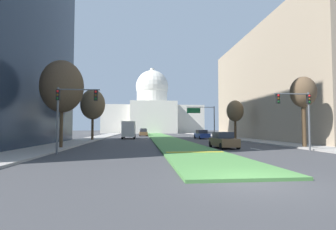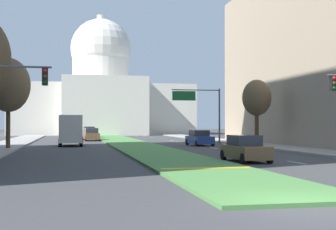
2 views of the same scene
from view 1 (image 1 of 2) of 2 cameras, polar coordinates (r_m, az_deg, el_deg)
name	(u,v)px [view 1 (image 1 of 2)]	position (r m, az deg, el deg)	size (l,w,h in m)	color
ground_plane	(160,137)	(57.19, -1.70, -4.90)	(260.00, 260.00, 0.00)	#3D3D3F
grass_median	(162,137)	(52.45, -1.33, -5.01)	(5.05, 85.70, 0.14)	#4C8442
median_curb_nose	(195,152)	(20.25, 6.00, -8.22)	(4.54, 0.50, 0.04)	gold
lane_dashes_right	(194,137)	(54.66, 5.75, -4.98)	(0.16, 63.33, 0.01)	silver
sidewalk_left	(92,139)	(48.37, -16.63, -5.07)	(4.00, 85.70, 0.15)	#9E9991
sidewalk_right	(232,138)	(50.56, 14.18, -5.00)	(4.00, 85.70, 0.15)	#9E9991
midrise_block_right	(298,86)	(52.15, 26.98, 5.86)	(17.65, 38.84, 19.32)	tan
capitol_building	(152,113)	(104.09, -3.55, 0.52)	(37.51, 29.60, 26.48)	silver
traffic_light_near_left	(69,105)	(21.33, -21.23, 2.01)	(3.34, 0.35, 5.20)	#515456
traffic_light_near_right	(300,108)	(25.42, 27.37, 1.39)	(3.34, 0.35, 5.20)	#515456
overhead_guide_sign	(204,115)	(53.32, 7.98, -0.01)	(5.91, 0.20, 6.50)	#515456
street_tree_left_near	(62,87)	(27.45, -22.56, 5.88)	(4.13, 4.13, 8.72)	#4C3823
street_tree_right_near	(303,93)	(29.26, 27.93, 4.31)	(2.49, 2.49, 7.22)	#4C3823
street_tree_left_mid	(93,105)	(43.19, -16.44, 2.25)	(3.92, 3.92, 8.29)	#4C3823
street_tree_right_mid	(235,111)	(46.34, 14.74, 0.81)	(2.96, 2.96, 6.85)	#4C3823
sedan_lead_stopped	(223,140)	(26.50, 12.24, -5.57)	(1.96, 4.41, 1.63)	brown
sedan_midblock	(202,135)	(47.48, 7.56, -4.36)	(2.20, 4.35, 1.64)	navy
sedan_distant	(143,133)	(62.82, -5.56, -3.97)	(2.18, 4.76, 1.72)	brown
sedan_far_horizon	(143,132)	(73.46, -5.53, -3.76)	(2.14, 4.72, 1.85)	brown
box_truck_delivery	(129,130)	(48.25, -8.72, -3.26)	(2.40, 6.40, 3.20)	silver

